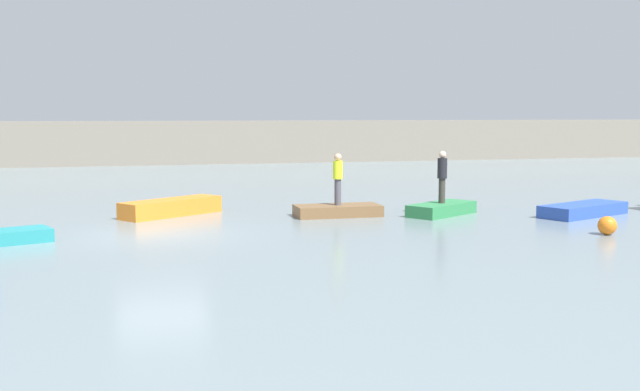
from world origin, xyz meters
TOP-DOWN VIEW (x-y plane):
  - ground_plane at (0.00, 0.00)m, footprint 120.00×120.00m
  - embankment_wall at (0.00, 29.58)m, footprint 80.00×1.20m
  - rowboat_orange at (0.57, 4.03)m, footprint 3.52×2.88m
  - rowboat_brown at (5.88, 2.46)m, footprint 2.83×1.25m
  - rowboat_green at (9.31, 1.83)m, footprint 2.84×2.36m
  - rowboat_blue at (13.78, 0.45)m, footprint 3.63×2.45m
  - person_dark_shirt at (9.31, 1.83)m, footprint 0.32×0.32m
  - person_hiviz_shirt at (5.88, 2.46)m, footprint 0.32×0.32m
  - mooring_buoy at (12.08, -3.22)m, footprint 0.53×0.53m

SIDE VIEW (x-z plane):
  - ground_plane at x=0.00m, z-range 0.00..0.00m
  - rowboat_brown at x=5.88m, z-range 0.00..0.37m
  - rowboat_green at x=9.31m, z-range 0.00..0.40m
  - rowboat_blue at x=13.78m, z-range 0.00..0.40m
  - mooring_buoy at x=12.08m, z-range 0.00..0.53m
  - rowboat_orange at x=0.57m, z-range 0.00..0.55m
  - person_hiviz_shirt at x=5.88m, z-range 0.47..2.18m
  - person_dark_shirt at x=9.31m, z-range 0.50..2.24m
  - embankment_wall at x=0.00m, z-range 0.00..2.87m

